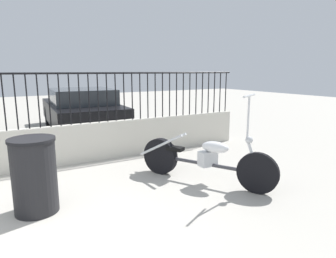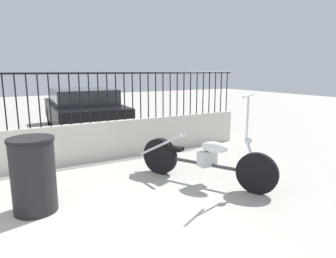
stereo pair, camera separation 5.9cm
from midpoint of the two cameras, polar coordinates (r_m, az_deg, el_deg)
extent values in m
plane|color=#ADA89E|center=(3.66, -28.85, -19.66)|extent=(40.00, 40.00, 0.00)
cylinder|color=black|center=(5.85, -29.07, 4.50)|extent=(0.02, 0.02, 0.99)
cylinder|color=black|center=(5.86, -27.28, 4.67)|extent=(0.02, 0.02, 0.99)
cylinder|color=black|center=(5.87, -25.50, 4.84)|extent=(0.02, 0.02, 0.99)
cylinder|color=black|center=(5.89, -23.73, 5.00)|extent=(0.02, 0.02, 0.99)
cylinder|color=black|center=(5.91, -21.97, 5.15)|extent=(0.02, 0.02, 0.99)
cylinder|color=black|center=(5.94, -20.23, 5.30)|extent=(0.02, 0.02, 0.99)
cylinder|color=black|center=(5.98, -18.50, 5.44)|extent=(0.02, 0.02, 0.99)
cylinder|color=black|center=(6.02, -16.79, 5.57)|extent=(0.02, 0.02, 0.99)
cylinder|color=black|center=(6.06, -15.11, 5.70)|extent=(0.02, 0.02, 0.99)
cylinder|color=black|center=(6.11, -13.45, 5.82)|extent=(0.02, 0.02, 0.99)
cylinder|color=black|center=(6.17, -11.82, 5.93)|extent=(0.02, 0.02, 0.99)
cylinder|color=black|center=(6.23, -10.22, 6.04)|extent=(0.02, 0.02, 0.99)
cylinder|color=black|center=(6.29, -8.65, 6.14)|extent=(0.02, 0.02, 0.99)
cylinder|color=black|center=(6.36, -7.11, 6.23)|extent=(0.02, 0.02, 0.99)
cylinder|color=black|center=(6.43, -5.61, 6.32)|extent=(0.02, 0.02, 0.99)
cylinder|color=black|center=(6.51, -4.14, 6.40)|extent=(0.02, 0.02, 0.99)
cylinder|color=black|center=(6.60, -2.71, 6.48)|extent=(0.02, 0.02, 0.99)
cylinder|color=black|center=(6.68, -1.31, 6.55)|extent=(0.02, 0.02, 0.99)
cylinder|color=black|center=(6.77, 0.05, 6.61)|extent=(0.02, 0.02, 0.99)
cylinder|color=black|center=(6.87, 1.38, 6.67)|extent=(0.02, 0.02, 0.99)
cylinder|color=black|center=(6.96, 2.67, 6.72)|extent=(0.02, 0.02, 0.99)
cylinder|color=black|center=(7.06, 3.92, 6.77)|extent=(0.02, 0.02, 0.99)
cylinder|color=black|center=(7.17, 5.14, 6.82)|extent=(0.02, 0.02, 0.99)
cylinder|color=black|center=(7.28, 6.32, 6.86)|extent=(0.02, 0.02, 0.99)
cylinder|color=black|center=(7.39, 7.47, 6.89)|extent=(0.02, 0.02, 0.99)
cylinder|color=black|center=(7.50, 8.58, 6.92)|extent=(0.02, 0.02, 0.99)
cylinder|color=black|center=(7.61, 9.66, 6.95)|extent=(0.02, 0.02, 0.99)
cylinder|color=black|center=(7.73, 10.71, 6.98)|extent=(0.02, 0.02, 0.99)
cylinder|color=black|center=(4.61, 16.35, -8.06)|extent=(0.36, 0.58, 0.62)
cylinder|color=black|center=(5.26, -1.78, -5.20)|extent=(0.41, 0.61, 0.63)
cylinder|color=#38383D|center=(4.87, 6.65, -6.61)|extent=(0.79, 1.40, 0.06)
cube|color=silver|center=(4.83, 7.22, -5.57)|extent=(0.28, 0.18, 0.24)
ellipsoid|color=white|center=(4.73, 8.61, -3.45)|extent=(0.39, 0.49, 0.18)
cube|color=black|center=(5.06, 1.06, -3.74)|extent=(0.27, 0.32, 0.06)
cylinder|color=silver|center=(4.56, 15.42, -4.93)|extent=(0.14, 0.22, 0.51)
sphere|color=silver|center=(4.52, 14.84, -2.03)|extent=(0.11, 0.11, 0.11)
cylinder|color=silver|center=(4.46, 14.68, 2.16)|extent=(0.03, 0.03, 0.62)
cylinder|color=silver|center=(4.43, 14.88, 6.15)|extent=(0.47, 0.27, 0.03)
cylinder|color=silver|center=(5.12, -1.75, -3.10)|extent=(0.44, 0.76, 0.48)
cylinder|color=silver|center=(5.24, -0.92, -2.78)|extent=(0.44, 0.76, 0.48)
cylinder|color=black|center=(4.19, -24.44, -8.35)|extent=(0.54, 0.54, 0.93)
cylinder|color=black|center=(4.06, -24.99, -1.86)|extent=(0.56, 0.56, 0.04)
cylinder|color=black|center=(10.57, -22.15, 2.31)|extent=(0.15, 0.65, 0.64)
cylinder|color=black|center=(10.84, -13.00, 3.04)|extent=(0.15, 0.65, 0.64)
cylinder|color=black|center=(8.04, -20.59, -0.12)|extent=(0.15, 0.65, 0.64)
cylinder|color=black|center=(8.39, -8.79, 0.91)|extent=(0.15, 0.65, 0.64)
cube|color=black|center=(9.39, -16.31, 3.00)|extent=(2.10, 4.25, 0.59)
cube|color=#2D3338|center=(9.13, -16.24, 6.01)|extent=(1.78, 2.09, 0.43)
camera|label=1|loc=(0.03, -90.30, -0.06)|focal=32.00mm
camera|label=2|loc=(0.03, 89.70, 0.06)|focal=32.00mm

